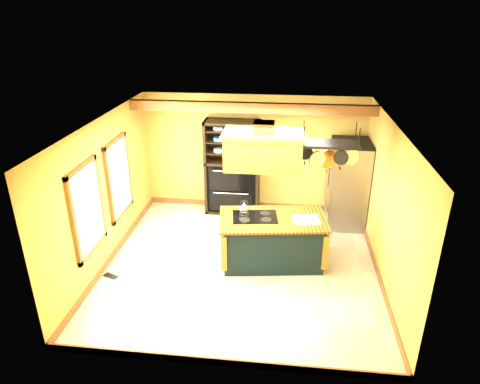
% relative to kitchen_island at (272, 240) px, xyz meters
% --- Properties ---
extents(floor, '(5.00, 5.00, 0.00)m').
position_rel_kitchen_island_xyz_m(floor, '(-0.55, -0.16, -0.47)').
color(floor, beige).
rests_on(floor, ground).
extents(ceiling, '(5.00, 5.00, 0.00)m').
position_rel_kitchen_island_xyz_m(ceiling, '(-0.55, -0.16, 2.23)').
color(ceiling, white).
rests_on(ceiling, wall_back).
extents(wall_back, '(5.00, 0.02, 2.70)m').
position_rel_kitchen_island_xyz_m(wall_back, '(-0.55, 2.34, 0.88)').
color(wall_back, '#C29447').
rests_on(wall_back, floor).
extents(wall_front, '(5.00, 0.02, 2.70)m').
position_rel_kitchen_island_xyz_m(wall_front, '(-0.55, -2.66, 0.88)').
color(wall_front, '#C29447').
rests_on(wall_front, floor).
extents(wall_left, '(0.02, 5.00, 2.70)m').
position_rel_kitchen_island_xyz_m(wall_left, '(-3.05, -0.16, 0.88)').
color(wall_left, '#C29447').
rests_on(wall_left, floor).
extents(wall_right, '(0.02, 5.00, 2.70)m').
position_rel_kitchen_island_xyz_m(wall_right, '(1.95, -0.16, 0.88)').
color(wall_right, '#C29447').
rests_on(wall_right, floor).
extents(ceiling_beam, '(5.00, 0.15, 0.20)m').
position_rel_kitchen_island_xyz_m(ceiling_beam, '(-0.55, 1.54, 2.12)').
color(ceiling_beam, brown).
rests_on(ceiling_beam, ceiling).
extents(window_near, '(0.06, 1.06, 1.56)m').
position_rel_kitchen_island_xyz_m(window_near, '(-3.02, -0.96, 0.93)').
color(window_near, brown).
rests_on(window_near, wall_left).
extents(window_far, '(0.06, 1.06, 1.56)m').
position_rel_kitchen_island_xyz_m(window_far, '(-3.02, 0.44, 0.93)').
color(window_far, brown).
rests_on(window_far, wall_left).
extents(kitchen_island, '(2.07, 1.33, 1.11)m').
position_rel_kitchen_island_xyz_m(kitchen_island, '(0.00, 0.00, 0.00)').
color(kitchen_island, black).
rests_on(kitchen_island, floor).
extents(range_hood, '(1.38, 0.78, 0.80)m').
position_rel_kitchen_island_xyz_m(range_hood, '(-0.20, -0.00, 1.77)').
color(range_hood, '#AA802A').
rests_on(range_hood, ceiling).
extents(pot_rack, '(1.05, 0.48, 0.80)m').
position_rel_kitchen_island_xyz_m(pot_rack, '(0.91, 0.01, 1.79)').
color(pot_rack, black).
rests_on(pot_rack, ceiling).
extents(refrigerator, '(0.80, 0.95, 1.85)m').
position_rel_kitchen_island_xyz_m(refrigerator, '(1.53, 1.74, 0.43)').
color(refrigerator, gray).
rests_on(refrigerator, floor).
extents(hutch, '(1.23, 0.56, 2.17)m').
position_rel_kitchen_island_xyz_m(hutch, '(-1.01, 2.10, 0.38)').
color(hutch, black).
rests_on(hutch, floor).
extents(floor_register, '(0.30, 0.21, 0.01)m').
position_rel_kitchen_island_xyz_m(floor_register, '(-2.85, -0.82, -0.46)').
color(floor_register, black).
rests_on(floor_register, floor).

